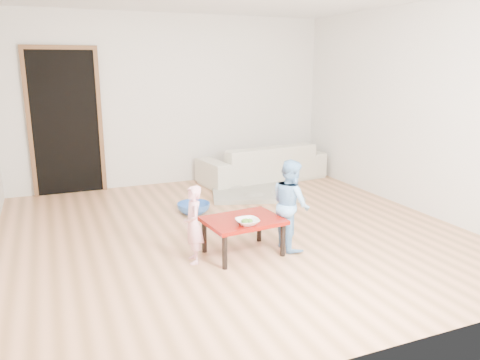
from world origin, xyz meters
TOP-DOWN VIEW (x-y plane):
  - floor at (0.00, 0.00)m, footprint 5.00×5.00m
  - back_wall at (0.00, 2.50)m, footprint 5.00×0.02m
  - right_wall at (2.50, 0.00)m, footprint 0.02×5.00m
  - doorway at (-1.60, 2.48)m, footprint 1.02×0.08m
  - sofa at (1.34, 2.05)m, footprint 2.14×1.06m
  - cushion at (1.07, 1.88)m, footprint 0.50×0.47m
  - red_table at (-0.15, -0.64)m, footprint 0.80×0.63m
  - bowl at (-0.18, -0.82)m, footprint 0.22×0.22m
  - broccoli at (-0.18, -0.82)m, footprint 0.12×0.12m
  - child_pink at (-0.66, -0.64)m, footprint 0.21×0.30m
  - child_blue at (0.37, -0.67)m, footprint 0.37×0.46m
  - basin at (-0.22, 0.82)m, footprint 0.42×0.42m
  - blanket at (0.89, 1.34)m, footprint 1.51×1.38m

SIDE VIEW (x-z plane):
  - floor at x=0.00m, z-range -0.01..0.01m
  - blanket at x=0.89m, z-range 0.00..0.06m
  - basin at x=-0.22m, z-range 0.00..0.13m
  - red_table at x=-0.15m, z-range 0.00..0.37m
  - sofa at x=1.34m, z-range 0.00..0.60m
  - child_pink at x=-0.66m, z-range 0.00..0.76m
  - bowl at x=-0.18m, z-range 0.37..0.43m
  - broccoli at x=-0.18m, z-range 0.37..0.43m
  - cushion at x=1.07m, z-range 0.39..0.51m
  - child_blue at x=0.37m, z-range 0.00..0.93m
  - doorway at x=-1.60m, z-range -0.03..2.08m
  - back_wall at x=0.00m, z-range 0.00..2.60m
  - right_wall at x=2.50m, z-range 0.00..2.60m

